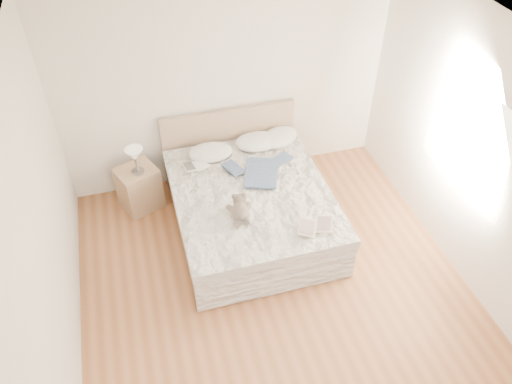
# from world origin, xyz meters

# --- Properties ---
(floor) EXTENTS (4.00, 4.50, 0.00)m
(floor) POSITION_xyz_m (0.00, 0.00, 0.00)
(floor) COLOR brown
(floor) RESTS_ON ground
(ceiling) EXTENTS (4.00, 4.50, 0.00)m
(ceiling) POSITION_xyz_m (0.00, 0.00, 2.70)
(ceiling) COLOR white
(ceiling) RESTS_ON ground
(wall_back) EXTENTS (4.00, 0.02, 2.70)m
(wall_back) POSITION_xyz_m (0.00, 2.25, 1.35)
(wall_back) COLOR silver
(wall_back) RESTS_ON ground
(wall_left) EXTENTS (0.02, 4.50, 2.70)m
(wall_left) POSITION_xyz_m (-2.00, 0.00, 1.35)
(wall_left) COLOR silver
(wall_left) RESTS_ON ground
(wall_right) EXTENTS (0.02, 4.50, 2.70)m
(wall_right) POSITION_xyz_m (2.00, 0.00, 1.35)
(wall_right) COLOR silver
(wall_right) RESTS_ON ground
(window) EXTENTS (0.02, 1.30, 1.10)m
(window) POSITION_xyz_m (1.99, 0.30, 1.45)
(window) COLOR white
(window) RESTS_ON wall_right
(bed) EXTENTS (1.72, 2.14, 1.00)m
(bed) POSITION_xyz_m (0.00, 1.19, 0.31)
(bed) COLOR tan
(bed) RESTS_ON floor
(nightstand) EXTENTS (0.57, 0.54, 0.56)m
(nightstand) POSITION_xyz_m (-1.21, 1.88, 0.28)
(nightstand) COLOR #9F825F
(nightstand) RESTS_ON floor
(table_lamp) EXTENTS (0.26, 0.26, 0.33)m
(table_lamp) POSITION_xyz_m (-1.19, 1.84, 0.80)
(table_lamp) COLOR #4D4642
(table_lamp) RESTS_ON nightstand
(pillow_left) EXTENTS (0.56, 0.40, 0.16)m
(pillow_left) POSITION_xyz_m (-0.30, 1.88, 0.64)
(pillow_left) COLOR white
(pillow_left) RESTS_ON bed
(pillow_middle) EXTENTS (0.57, 0.42, 0.17)m
(pillow_middle) POSITION_xyz_m (0.30, 1.93, 0.64)
(pillow_middle) COLOR white
(pillow_middle) RESTS_ON bed
(pillow_right) EXTENTS (0.65, 0.59, 0.16)m
(pillow_right) POSITION_xyz_m (0.59, 1.95, 0.64)
(pillow_right) COLOR white
(pillow_right) RESTS_ON bed
(blouse) EXTENTS (0.75, 0.77, 0.02)m
(blouse) POSITION_xyz_m (0.18, 1.35, 0.63)
(blouse) COLOR navy
(blouse) RESTS_ON bed
(photo_book) EXTENTS (0.33, 0.25, 0.02)m
(photo_book) POSITION_xyz_m (-0.53, 1.68, 0.63)
(photo_book) COLOR white
(photo_book) RESTS_ON bed
(childrens_book) EXTENTS (0.44, 0.39, 0.02)m
(childrens_book) POSITION_xyz_m (0.48, 0.36, 0.63)
(childrens_book) COLOR beige
(childrens_book) RESTS_ON bed
(teddy_bear) EXTENTS (0.26, 0.35, 0.17)m
(teddy_bear) POSITION_xyz_m (-0.23, 0.70, 0.65)
(teddy_bear) COLOR #63564C
(teddy_bear) RESTS_ON bed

